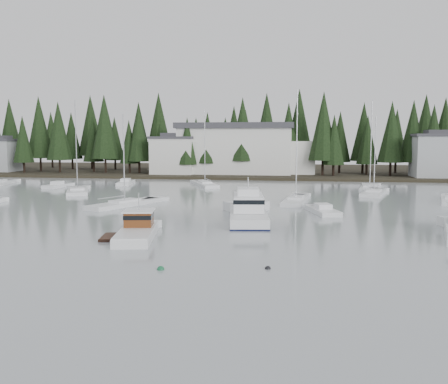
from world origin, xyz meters
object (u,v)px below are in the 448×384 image
object	(u,v)px
house_east_a	(440,155)
cabin_cruiser_center	(248,213)
sailboat_3	(374,194)
sailboat_7	(205,185)
house_far_west	(0,154)
runabout_4	(57,187)
sailboat_5	(78,192)
sailboat_8	(125,205)
runabout_3	(126,184)
harbor_inn	(245,149)
sailboat_4	(296,201)
lobster_boat_brown	(136,232)
runabout_1	(323,212)
sailboat_2	(370,189)
house_west	(174,154)

from	to	relation	value
house_east_a	cabin_cruiser_center	size ratio (longest dim) A/B	0.90
sailboat_3	sailboat_7	size ratio (longest dim) A/B	0.88
house_far_west	sailboat_7	world-z (taller)	sailboat_7
runabout_4	house_far_west	bearing A→B (deg)	53.78
sailboat_5	sailboat_8	xyz separation A→B (m)	(12.11, -13.00, -0.02)
house_east_a	runabout_3	bearing A→B (deg)	-161.39
house_far_west	sailboat_3	bearing A→B (deg)	-22.23
sailboat_7	harbor_inn	bearing A→B (deg)	-34.16
sailboat_7	sailboat_8	bearing A→B (deg)	146.03
sailboat_3	sailboat_4	distance (m)	15.14
sailboat_3	house_east_a	bearing A→B (deg)	-13.88
harbor_inn	lobster_boat_brown	size ratio (longest dim) A/B	3.46
runabout_1	runabout_3	distance (m)	44.34
house_east_a	lobster_boat_brown	size ratio (longest dim) A/B	1.24
harbor_inn	cabin_cruiser_center	bearing A→B (deg)	-83.33
cabin_cruiser_center	sailboat_3	size ratio (longest dim) A/B	1.01
house_east_a	sailboat_3	xyz separation A→B (m)	(-16.47, -29.50, -4.85)
house_far_west	sailboat_3	distance (m)	86.03
sailboat_2	sailboat_8	xyz separation A→B (m)	(-31.74, -24.33, -0.02)
sailboat_8	house_far_west	bearing A→B (deg)	68.41
sailboat_8	sailboat_3	bearing A→B (deg)	-37.22
house_far_west	harbor_inn	bearing A→B (deg)	1.35
house_east_a	lobster_boat_brown	xyz separation A→B (m)	(-40.16, -64.94, -4.44)
sailboat_5	sailboat_8	size ratio (longest dim) A/B	1.24
sailboat_4	sailboat_8	distance (m)	21.40
cabin_cruiser_center	sailboat_7	bearing A→B (deg)	9.95
harbor_inn	sailboat_7	distance (m)	25.10
sailboat_7	sailboat_3	bearing A→B (deg)	-134.28
sailboat_3	sailboat_5	bearing A→B (deg)	110.62
lobster_boat_brown	sailboat_2	world-z (taller)	sailboat_2
sailboat_2	runabout_3	xyz separation A→B (m)	(-41.49, 2.85, 0.06)
lobster_boat_brown	house_far_west	bearing A→B (deg)	28.48
house_west	sailboat_7	bearing A→B (deg)	-62.46
lobster_boat_brown	sailboat_4	world-z (taller)	sailboat_4
harbor_inn	sailboat_8	distance (m)	51.99
house_west	house_far_west	size ratio (longest dim) A/B	1.13
cabin_cruiser_center	sailboat_2	size ratio (longest dim) A/B	0.80
sailboat_7	house_east_a	bearing A→B (deg)	-89.64
house_east_a	runabout_3	size ratio (longest dim) A/B	1.51
sailboat_4	runabout_4	bearing A→B (deg)	77.30
sailboat_4	runabout_1	distance (m)	9.51
harbor_inn	runabout_4	world-z (taller)	harbor_inn
house_west	sailboat_7	world-z (taller)	sailboat_7
runabout_1	runabout_4	world-z (taller)	same
sailboat_4	runabout_3	size ratio (longest dim) A/B	2.07
lobster_boat_brown	cabin_cruiser_center	bearing A→B (deg)	-50.00
sailboat_4	sailboat_8	bearing A→B (deg)	114.44
lobster_boat_brown	sailboat_8	distance (m)	19.92
house_west	runabout_1	bearing A→B (deg)	-59.39
runabout_1	house_far_west	bearing A→B (deg)	38.09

